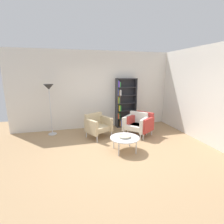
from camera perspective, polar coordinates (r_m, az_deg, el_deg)
name	(u,v)px	position (r m, az deg, el deg)	size (l,w,h in m)	color
ground_plane	(116,154)	(4.64, 1.43, -13.91)	(8.32, 8.32, 0.00)	tan
plaster_back_panel	(98,90)	(6.56, -4.60, 7.32)	(6.40, 0.12, 2.90)	silver
plaster_right_partition	(196,94)	(6.13, 26.50, 5.58)	(0.12, 5.20, 2.90)	silver
bookshelf_tall	(124,104)	(6.68, 4.09, 2.85)	(0.80, 0.30, 1.90)	#333338
coffee_table_low	(125,138)	(4.66, 4.31, -8.85)	(0.80, 0.80, 0.40)	silver
decorative_bowl	(125,136)	(4.63, 4.32, -8.11)	(0.32, 0.32, 0.05)	beige
armchair_spare_guest	(136,124)	(5.83, 8.16, -3.90)	(0.95, 0.95, 0.78)	white
armchair_near_window	(98,125)	(5.65, -4.87, -4.39)	(0.92, 0.90, 0.78)	#C6B289
armchair_by_bookshelf	(141,123)	(5.89, 9.79, -3.79)	(0.93, 0.94, 0.78)	#B73833
floor_lamp_torchiere	(49,93)	(6.02, -20.41, 6.00)	(0.32, 0.32, 1.74)	silver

